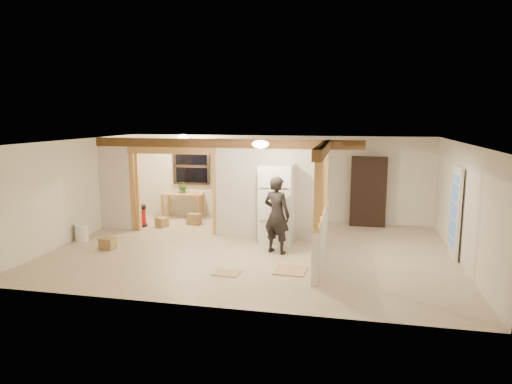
% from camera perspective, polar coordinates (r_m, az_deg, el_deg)
% --- Properties ---
extents(floor, '(9.00, 6.50, 0.01)m').
position_cam_1_polar(floor, '(10.63, -0.51, -7.30)').
color(floor, '#CAB496').
rests_on(floor, ground).
extents(ceiling, '(9.00, 6.50, 0.01)m').
position_cam_1_polar(ceiling, '(10.19, -0.53, 6.32)').
color(ceiling, white).
extents(wall_back, '(9.00, 0.01, 2.50)m').
position_cam_1_polar(wall_back, '(13.49, 2.47, 1.75)').
color(wall_back, silver).
rests_on(wall_back, floor).
extents(wall_front, '(9.00, 0.01, 2.50)m').
position_cam_1_polar(wall_front, '(7.27, -6.11, -5.01)').
color(wall_front, silver).
rests_on(wall_front, floor).
extents(wall_left, '(0.01, 6.50, 2.50)m').
position_cam_1_polar(wall_left, '(12.12, -21.77, 0.20)').
color(wall_left, silver).
rests_on(wall_left, floor).
extents(wall_right, '(0.01, 6.50, 2.50)m').
position_cam_1_polar(wall_right, '(10.35, 24.59, -1.47)').
color(wall_right, silver).
rests_on(wall_right, floor).
extents(partition_left_stub, '(0.90, 0.12, 2.50)m').
position_cam_1_polar(partition_left_stub, '(12.90, -17.16, 0.98)').
color(partition_left_stub, silver).
rests_on(partition_left_stub, floor).
extents(partition_center, '(2.80, 0.12, 2.50)m').
position_cam_1_polar(partition_center, '(11.46, 1.75, 0.37)').
color(partition_center, silver).
rests_on(partition_center, floor).
extents(doorway_frame, '(2.46, 0.14, 2.20)m').
position_cam_1_polar(doorway_frame, '(12.21, -10.35, 0.07)').
color(doorway_frame, tan).
rests_on(doorway_frame, floor).
extents(header_beam_back, '(7.00, 0.18, 0.22)m').
position_cam_1_polar(header_beam_back, '(11.61, -4.09, 6.08)').
color(header_beam_back, brown).
rests_on(header_beam_back, ceiling).
extents(header_beam_right, '(0.18, 3.30, 0.22)m').
position_cam_1_polar(header_beam_right, '(9.58, 8.36, 5.30)').
color(header_beam_right, brown).
rests_on(header_beam_right, ceiling).
extents(pony_wall, '(0.12, 3.20, 1.00)m').
position_cam_1_polar(pony_wall, '(9.89, 8.10, -5.63)').
color(pony_wall, silver).
rests_on(pony_wall, floor).
extents(stud_partition, '(0.14, 3.20, 1.32)m').
position_cam_1_polar(stud_partition, '(9.65, 8.26, 1.03)').
color(stud_partition, tan).
rests_on(stud_partition, pony_wall).
extents(window_back, '(1.12, 0.10, 1.10)m').
position_cam_1_polar(window_back, '(14.04, -8.11, 3.20)').
color(window_back, black).
rests_on(window_back, wall_back).
extents(french_door, '(0.12, 0.86, 2.00)m').
position_cam_1_polar(french_door, '(10.77, 23.63, -2.37)').
color(french_door, white).
rests_on(french_door, floor).
extents(ceiling_dome_main, '(0.36, 0.36, 0.16)m').
position_cam_1_polar(ceiling_dome_main, '(9.64, 0.57, 6.02)').
color(ceiling_dome_main, '#FFEABF').
rests_on(ceiling_dome_main, ceiling).
extents(ceiling_dome_util, '(0.32, 0.32, 0.14)m').
position_cam_1_polar(ceiling_dome_util, '(13.12, -9.10, 6.81)').
color(ceiling_dome_util, '#FFEABF').
rests_on(ceiling_dome_util, ceiling).
extents(hanging_bulb, '(0.07, 0.07, 0.07)m').
position_cam_1_polar(hanging_bulb, '(12.31, -8.06, 5.27)').
color(hanging_bulb, '#FFD88C').
rests_on(hanging_bulb, ceiling).
extents(refrigerator, '(0.79, 0.77, 1.92)m').
position_cam_1_polar(refrigerator, '(11.04, 2.61, -1.52)').
color(refrigerator, silver).
rests_on(refrigerator, floor).
extents(woman, '(0.75, 0.62, 1.75)m').
position_cam_1_polar(woman, '(10.23, 2.61, -2.87)').
color(woman, black).
rests_on(woman, floor).
extents(work_table, '(1.32, 0.85, 0.77)m').
position_cam_1_polar(work_table, '(14.02, -9.10, -1.65)').
color(work_table, tan).
rests_on(work_table, floor).
extents(potted_plant, '(0.42, 0.39, 0.38)m').
position_cam_1_polar(potted_plant, '(13.85, -9.10, 0.62)').
color(potted_plant, '#2B752B').
rests_on(potted_plant, work_table).
extents(shop_vac, '(0.61, 0.61, 0.61)m').
position_cam_1_polar(shop_vac, '(13.21, -14.48, -2.87)').
color(shop_vac, '#A00E10').
rests_on(shop_vac, floor).
extents(bookshelf, '(0.97, 0.32, 1.95)m').
position_cam_1_polar(bookshelf, '(13.12, 13.84, 0.05)').
color(bookshelf, black).
rests_on(bookshelf, floor).
extents(bucket, '(0.42, 0.42, 0.41)m').
position_cam_1_polar(bucket, '(12.14, -20.97, -4.77)').
color(bucket, white).
rests_on(bucket, floor).
extents(box_util_a, '(0.38, 0.33, 0.30)m').
position_cam_1_polar(box_util_a, '(13.19, -7.74, -3.35)').
color(box_util_a, '#A57E4F').
rests_on(box_util_a, floor).
extents(box_util_b, '(0.37, 0.37, 0.26)m').
position_cam_1_polar(box_util_b, '(13.02, -11.67, -3.74)').
color(box_util_b, '#A57E4F').
rests_on(box_util_b, floor).
extents(box_front, '(0.35, 0.29, 0.27)m').
position_cam_1_polar(box_front, '(11.21, -18.05, -6.14)').
color(box_front, '#A57E4F').
rests_on(box_front, floor).
extents(floor_panel_near, '(0.67, 0.67, 0.02)m').
position_cam_1_polar(floor_panel_near, '(9.27, 4.34, -9.76)').
color(floor_panel_near, tan).
rests_on(floor_panel_near, floor).
extents(floor_panel_far, '(0.55, 0.46, 0.02)m').
position_cam_1_polar(floor_panel_far, '(9.14, -3.67, -10.06)').
color(floor_panel_far, tan).
rests_on(floor_panel_far, floor).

